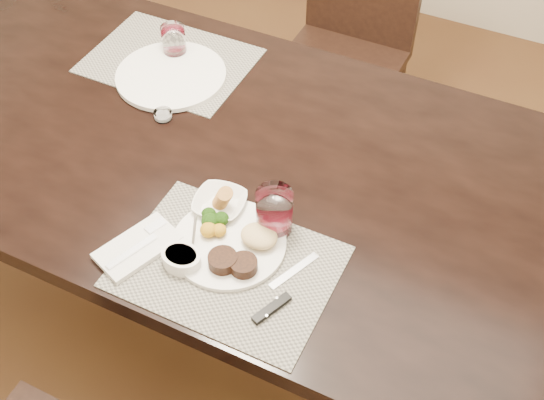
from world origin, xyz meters
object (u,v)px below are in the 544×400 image
at_px(dinner_plate, 233,244).
at_px(steak_knife, 277,299).
at_px(cracker_bowl, 220,203).
at_px(wine_glass_near, 274,213).
at_px(chair_far, 349,38).
at_px(far_plate, 171,75).

height_order(dinner_plate, steak_knife, dinner_plate).
relative_size(dinner_plate, cracker_bowl, 1.91).
relative_size(steak_knife, wine_glass_near, 1.94).
bearing_deg(wine_glass_near, chair_far, 102.02).
relative_size(dinner_plate, steak_knife, 1.15).
xyz_separation_m(dinner_plate, cracker_bowl, (-0.08, 0.09, 0.00)).
height_order(dinner_plate, wine_glass_near, wine_glass_near).
bearing_deg(dinner_plate, steak_knife, -24.64).
relative_size(steak_knife, far_plate, 0.71).
distance_m(dinner_plate, far_plate, 0.64).
height_order(chair_far, dinner_plate, chair_far).
bearing_deg(cracker_bowl, dinner_plate, -47.63).
distance_m(chair_far, wine_glass_near, 1.18).
bearing_deg(cracker_bowl, wine_glass_near, 0.00).
bearing_deg(wine_glass_near, far_plate, 143.71).
relative_size(steak_knife, cracker_bowl, 1.65).
xyz_separation_m(cracker_bowl, wine_glass_near, (0.14, 0.00, 0.03)).
bearing_deg(cracker_bowl, far_plate, 134.47).
distance_m(dinner_plate, steak_knife, 0.17).
relative_size(dinner_plate, far_plate, 0.82).
relative_size(cracker_bowl, wine_glass_near, 1.17).
distance_m(steak_knife, far_plate, 0.80).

